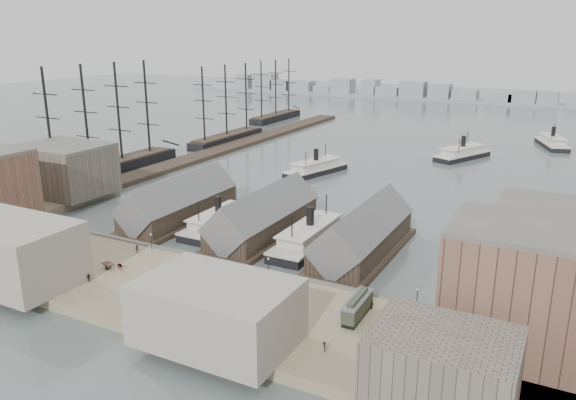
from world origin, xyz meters
The scene contains 40 objects.
ground centered at (0.00, 0.00, 0.00)m, with size 900.00×900.00×0.00m, color #4D5958.
quay centered at (0.00, -20.00, 1.00)m, with size 180.00×30.00×2.00m, color #86785A.
seawall centered at (0.00, -5.20, 1.15)m, with size 180.00×1.20×2.30m, color #59544C.
west_wharf centered at (-68.00, 100.00, 0.80)m, with size 10.00×220.00×1.60m, color #2D231C.
ferry_shed_west centered at (-26.00, 16.88, 4.64)m, with size 14.00×42.00×12.60m.
ferry_shed_center centered at (0.00, 16.88, 4.64)m, with size 14.00×42.00×12.60m.
ferry_shed_east centered at (26.00, 16.88, 4.64)m, with size 14.00×42.00×12.60m.
warehouse_west_back centered at (-70.00, 18.00, 9.00)m, with size 26.00×20.00×14.00m, color #60564C.
warehouse_east_front centered at (66.00, -12.00, 11.50)m, with size 30.00×18.00×19.00m, color brown.
warehouse_east_back centered at (68.00, 15.00, 9.50)m, with size 28.00×20.00×15.00m, color #60564C.
street_bldg_center centered at (20.00, -32.00, 7.00)m, with size 24.00×16.00×10.00m, color gray.
street_bldg_west centered at (-30.00, -32.00, 8.00)m, with size 30.00×16.00×12.00m, color gray.
street_bldg_east centered at (55.00, -33.00, 7.50)m, with size 18.00×14.00×11.00m, color #60564C.
lamp_post_far_w centered at (-45.00, -7.00, 4.71)m, with size 0.44×0.44×3.92m.
lamp_post_near_w centered at (-15.00, -7.00, 4.71)m, with size 0.44×0.44×3.92m.
lamp_post_near_e centered at (15.00, -7.00, 4.71)m, with size 0.44×0.44×3.92m.
lamp_post_far_e centered at (45.00, -7.00, 4.71)m, with size 0.44×0.44×3.92m.
far_shore centered at (-2.07, 334.14, 3.91)m, with size 500.00×40.00×15.72m.
ferry_docked_west centered at (-13.00, 16.35, 2.17)m, with size 7.78×25.94×9.26m.
ferry_docked_east centered at (13.00, 16.39, 2.42)m, with size 8.68×28.93×10.33m.
ferry_open_near centered at (-15.85, 81.75, 2.25)m, with size 15.27×28.09×9.61m.
ferry_open_mid centered at (25.77, 131.55, 2.31)m, with size 18.86×28.54×9.85m.
ferry_open_far centered at (56.11, 174.65, 2.26)m, with size 16.49×28.18×9.65m.
sailing_ship_near centered at (-81.79, 46.63, 2.86)m, with size 9.46×65.17×38.89m.
sailing_ship_mid centered at (-77.53, 117.18, 2.51)m, with size 8.54×49.36×35.12m.
sailing_ship_far centered at (-90.63, 187.56, 2.48)m, with size 8.35×46.36×34.31m.
tram centered at (36.78, -14.69, 3.80)m, with size 2.73×9.94×3.52m.
horse_cart_left centered at (-32.90, -18.65, 2.77)m, with size 4.67×3.32×1.48m.
horse_cart_center centered at (-14.39, -18.72, 2.81)m, with size 4.97×2.26×1.58m.
horse_cart_right centered at (22.17, -24.01, 2.76)m, with size 4.62×1.84×1.45m.
pedestrian_0 centered at (-44.06, -12.50, 2.91)m, with size 0.66×0.48×1.82m, color black.
pedestrian_1 centered at (-38.82, -16.13, 2.86)m, with size 0.84×0.65×1.73m, color black.
pedestrian_2 centered at (-16.78, -9.78, 2.90)m, with size 1.16×0.67×1.80m, color black.
pedestrian_3 centered at (-14.77, -25.57, 2.84)m, with size 0.98×0.41×1.67m, color black.
pedestrian_4 centered at (4.03, -16.51, 2.87)m, with size 0.85×0.55×1.73m, color black.
pedestrian_5 centered at (12.97, -16.69, 2.87)m, with size 0.64×0.47×1.74m, color black.
pedestrian_6 centered at (23.41, -14.76, 2.82)m, with size 0.79×0.62×1.63m, color black.
pedestrian_7 centered at (36.23, -27.20, 2.82)m, with size 1.06×0.61×1.65m, color black.
pedestrian_8 centered at (37.96, -10.68, 2.89)m, with size 1.05×0.44×1.79m, color black.
pedestrian_9 centered at (60.00, -22.67, 2.79)m, with size 0.77×0.50×1.58m, color black.
Camera 1 is at (66.37, -96.50, 48.70)m, focal length 35.00 mm.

